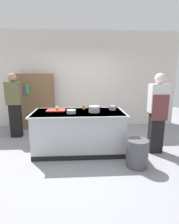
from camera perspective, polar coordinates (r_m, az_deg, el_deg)
The scene contains 13 objects.
ground_plane at distance 4.16m, azimuth -3.35°, elevation -12.15°, with size 10.00×10.00×0.00m, color gray.
back_wall at distance 5.89m, azimuth -3.59°, elevation 10.13°, with size 6.40×0.12×3.00m, color silver.
counter_island at distance 3.99m, azimuth -3.43°, elevation -6.06°, with size 1.98×0.98×0.90m.
cutting_board at distance 4.06m, azimuth -10.58°, elevation 0.55°, with size 0.40×0.28×0.02m, color red.
onion at distance 4.02m, azimuth -10.28°, elevation 1.22°, with size 0.08×0.08×0.08m, color tan.
stock_pot at distance 3.83m, azimuth 1.52°, elevation 0.91°, with size 0.30×0.24×0.13m.
sauce_pan at distance 4.09m, azimuth 7.34°, elevation 1.28°, with size 0.21×0.14×0.09m.
mixing_bowl at distance 3.74m, azimuth -5.81°, elevation 0.12°, with size 0.19×0.19×0.07m, color #B7BABF.
juice_cup at distance 4.15m, azimuth -1.87°, elevation 1.58°, with size 0.07×0.07×0.10m, color yellow.
trash_bin at distance 3.54m, azimuth 14.90°, elevation -12.51°, with size 0.40×0.40×0.53m, color #4C4C51.
person_chef at distance 4.08m, azimuth 20.74°, elevation 0.09°, with size 0.38×0.25×1.72m.
person_guest at distance 5.19m, azimuth -22.69°, elevation 2.36°, with size 0.38×0.24×1.72m.
bookshelf at distance 5.81m, azimuth -16.64°, elevation 3.18°, with size 1.10×0.31×1.70m.
Camera 1 is at (0.01, -3.79, 1.72)m, focal length 28.85 mm.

